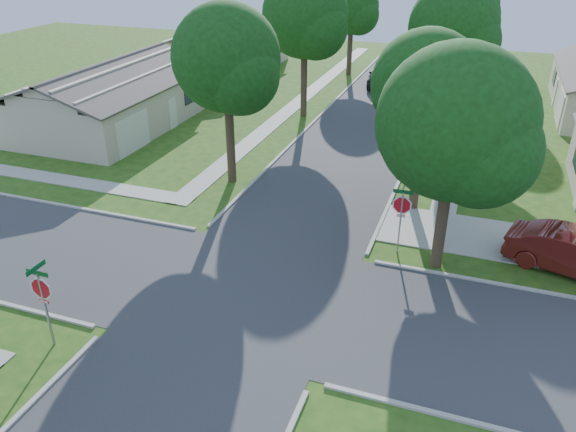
{
  "coord_description": "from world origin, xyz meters",
  "views": [
    {
      "loc": [
        7.08,
        -15.45,
        11.97
      ],
      "look_at": [
        0.42,
        3.32,
        1.6
      ],
      "focal_mm": 35.0,
      "sensor_mm": 36.0,
      "label": 1
    }
  ],
  "objects_px": {
    "tree_w_near": "(228,63)",
    "car_curb_east": "(418,116)",
    "tree_e_mid": "(454,31)",
    "tree_e_near": "(427,90)",
    "house_nw_far": "(224,53)",
    "tree_w_far": "(352,10)",
    "car_curb_west": "(381,78)",
    "car_driveway": "(575,253)",
    "stop_sign_ne": "(402,208)",
    "tree_e_far": "(467,9)",
    "stop_sign_sw": "(42,292)",
    "tree_ne_corner": "(457,130)",
    "tree_w_mid": "(306,19)",
    "house_nw_near": "(114,102)"
  },
  "relations": [
    {
      "from": "tree_w_near",
      "to": "car_curb_east",
      "type": "bearing_deg",
      "value": 57.18
    },
    {
      "from": "tree_e_mid",
      "to": "tree_w_near",
      "type": "distance_m",
      "value": 15.25
    },
    {
      "from": "tree_e_near",
      "to": "house_nw_far",
      "type": "bearing_deg",
      "value": 132.06
    },
    {
      "from": "tree_w_far",
      "to": "car_curb_west",
      "type": "relative_size",
      "value": 1.59
    },
    {
      "from": "tree_e_near",
      "to": "car_driveway",
      "type": "distance_m",
      "value": 8.84
    },
    {
      "from": "house_nw_far",
      "to": "stop_sign_ne",
      "type": "bearing_deg",
      "value": -52.84
    },
    {
      "from": "stop_sign_ne",
      "to": "car_driveway",
      "type": "relative_size",
      "value": 0.6
    },
    {
      "from": "tree_e_mid",
      "to": "stop_sign_ne",
      "type": "bearing_deg",
      "value": -90.2
    },
    {
      "from": "tree_e_near",
      "to": "tree_e_far",
      "type": "relative_size",
      "value": 0.95
    },
    {
      "from": "stop_sign_sw",
      "to": "car_curb_west",
      "type": "height_order",
      "value": "stop_sign_sw"
    },
    {
      "from": "tree_w_far",
      "to": "house_nw_far",
      "type": "relative_size",
      "value": 0.59
    },
    {
      "from": "tree_e_near",
      "to": "tree_e_mid",
      "type": "xyz_separation_m",
      "value": [
        0.01,
        12.0,
        0.61
      ]
    },
    {
      "from": "house_nw_far",
      "to": "car_curb_east",
      "type": "xyz_separation_m",
      "value": [
        19.19,
        -10.83,
        -0.79
      ]
    },
    {
      "from": "tree_ne_corner",
      "to": "car_driveway",
      "type": "bearing_deg",
      "value": 14.73
    },
    {
      "from": "tree_e_near",
      "to": "car_driveway",
      "type": "relative_size",
      "value": 1.65
    },
    {
      "from": "stop_sign_ne",
      "to": "tree_w_far",
      "type": "relative_size",
      "value": 0.37
    },
    {
      "from": "tree_e_near",
      "to": "stop_sign_sw",
      "type": "bearing_deg",
      "value": -124.59
    },
    {
      "from": "tree_w_mid",
      "to": "car_curb_east",
      "type": "height_order",
      "value": "tree_w_mid"
    },
    {
      "from": "tree_e_mid",
      "to": "tree_w_near",
      "type": "xyz_separation_m",
      "value": [
        -9.4,
        -12.0,
        -0.14
      ]
    },
    {
      "from": "stop_sign_sw",
      "to": "tree_w_far",
      "type": "bearing_deg",
      "value": 89.93
    },
    {
      "from": "tree_e_near",
      "to": "tree_w_near",
      "type": "xyz_separation_m",
      "value": [
        -9.4,
        0.0,
        0.47
      ]
    },
    {
      "from": "tree_e_mid",
      "to": "car_driveway",
      "type": "height_order",
      "value": "tree_e_mid"
    },
    {
      "from": "house_nw_near",
      "to": "house_nw_far",
      "type": "xyz_separation_m",
      "value": [
        0.0,
        17.0,
        0.0
      ]
    },
    {
      "from": "tree_e_far",
      "to": "tree_w_far",
      "type": "distance_m",
      "value": 9.42
    },
    {
      "from": "stop_sign_ne",
      "to": "tree_w_far",
      "type": "xyz_separation_m",
      "value": [
        -9.35,
        29.31,
        3.48
      ]
    },
    {
      "from": "tree_w_near",
      "to": "stop_sign_ne",
      "type": "bearing_deg",
      "value": -24.74
    },
    {
      "from": "tree_e_near",
      "to": "tree_w_far",
      "type": "distance_m",
      "value": 26.71
    },
    {
      "from": "tree_ne_corner",
      "to": "house_nw_near",
      "type": "relative_size",
      "value": 0.64
    },
    {
      "from": "tree_e_far",
      "to": "house_nw_near",
      "type": "relative_size",
      "value": 0.64
    },
    {
      "from": "stop_sign_sw",
      "to": "car_driveway",
      "type": "height_order",
      "value": "stop_sign_sw"
    },
    {
      "from": "tree_e_near",
      "to": "tree_ne_corner",
      "type": "distance_m",
      "value": 5.06
    },
    {
      "from": "tree_e_far",
      "to": "car_driveway",
      "type": "bearing_deg",
      "value": -77.1
    },
    {
      "from": "car_driveway",
      "to": "car_curb_east",
      "type": "bearing_deg",
      "value": 42.59
    },
    {
      "from": "tree_ne_corner",
      "to": "tree_w_mid",
      "type": "bearing_deg",
      "value": 123.22
    },
    {
      "from": "tree_w_near",
      "to": "house_nw_near",
      "type": "distance_m",
      "value": 13.63
    },
    {
      "from": "tree_e_far",
      "to": "tree_w_near",
      "type": "height_order",
      "value": "tree_w_near"
    },
    {
      "from": "stop_sign_sw",
      "to": "tree_w_mid",
      "type": "xyz_separation_m",
      "value": [
        0.06,
        25.71,
        4.46
      ]
    },
    {
      "from": "tree_e_far",
      "to": "car_curb_east",
      "type": "height_order",
      "value": "tree_e_far"
    },
    {
      "from": "tree_e_far",
      "to": "house_nw_far",
      "type": "distance_m",
      "value": 21.31
    },
    {
      "from": "stop_sign_ne",
      "to": "tree_ne_corner",
      "type": "distance_m",
      "value": 3.96
    },
    {
      "from": "tree_w_mid",
      "to": "house_nw_far",
      "type": "xyz_separation_m",
      "value": [
        -11.35,
        10.99,
        -4.97
      ]
    },
    {
      "from": "car_driveway",
      "to": "tree_w_far",
      "type": "bearing_deg",
      "value": 44.51
    },
    {
      "from": "tree_w_mid",
      "to": "tree_e_mid",
      "type": "bearing_deg",
      "value": -0.0
    },
    {
      "from": "stop_sign_sw",
      "to": "tree_w_near",
      "type": "xyz_separation_m",
      "value": [
        0.06,
        13.71,
        4.08
      ]
    },
    {
      "from": "tree_w_mid",
      "to": "stop_sign_sw",
      "type": "bearing_deg",
      "value": -90.13
    },
    {
      "from": "car_curb_west",
      "to": "house_nw_far",
      "type": "bearing_deg",
      "value": -12.57
    },
    {
      "from": "tree_e_near",
      "to": "car_curb_east",
      "type": "height_order",
      "value": "tree_e_near"
    },
    {
      "from": "tree_e_near",
      "to": "tree_w_far",
      "type": "height_order",
      "value": "tree_e_near"
    },
    {
      "from": "stop_sign_sw",
      "to": "house_nw_far",
      "type": "bearing_deg",
      "value": 107.1
    },
    {
      "from": "stop_sign_ne",
      "to": "car_curb_west",
      "type": "relative_size",
      "value": 0.59
    }
  ]
}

